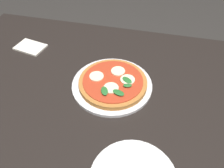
# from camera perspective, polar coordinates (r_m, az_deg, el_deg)

# --- Properties ---
(dining_table) EXTENTS (1.38, 0.94, 0.71)m
(dining_table) POSITION_cam_1_polar(r_m,az_deg,el_deg) (0.91, -2.93, -6.59)
(dining_table) COLOR black
(dining_table) RESTS_ON ground_plane
(serving_tray) EXTENTS (0.30, 0.30, 0.01)m
(serving_tray) POSITION_cam_1_polar(r_m,az_deg,el_deg) (0.86, -0.00, -0.19)
(serving_tray) COLOR silver
(serving_tray) RESTS_ON dining_table
(pizza) EXTENTS (0.26, 0.26, 0.03)m
(pizza) POSITION_cam_1_polar(r_m,az_deg,el_deg) (0.85, 0.24, 0.47)
(pizza) COLOR #B27033
(pizza) RESTS_ON serving_tray
(napkin) EXTENTS (0.14, 0.11, 0.01)m
(napkin) POSITION_cam_1_polar(r_m,az_deg,el_deg) (1.12, -19.86, 8.75)
(napkin) COLOR white
(napkin) RESTS_ON dining_table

